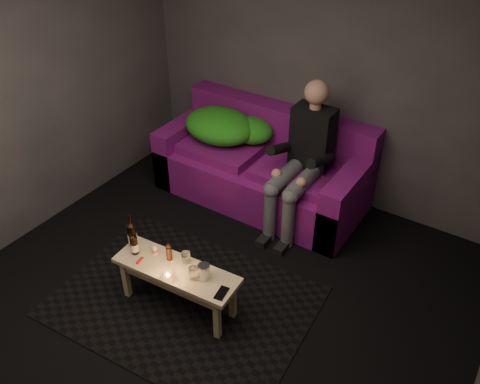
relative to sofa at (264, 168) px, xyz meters
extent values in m
plane|color=black|center=(0.42, -1.82, -0.33)|extent=(4.50, 4.50, 0.00)
plane|color=#434143|center=(0.42, 0.43, 0.97)|extent=(4.00, 0.00, 4.00)
cube|color=black|center=(0.24, -1.67, -0.32)|extent=(2.13, 1.62, 0.01)
cube|color=#6E0E6F|center=(0.00, -0.05, -0.11)|extent=(2.11, 0.95, 0.44)
cube|color=#6E0E6F|center=(0.00, 0.31, 0.35)|extent=(2.11, 0.23, 0.46)
cube|color=#6E0E6F|center=(-0.95, -0.05, 0.00)|extent=(0.21, 0.95, 0.65)
cube|color=#6E0E6F|center=(0.95, -0.05, 0.00)|extent=(0.21, 0.95, 0.65)
cube|color=#6E0E6F|center=(-0.44, -0.10, 0.16)|extent=(0.79, 0.63, 0.11)
cube|color=#6E0E6F|center=(0.44, -0.10, 0.16)|extent=(0.79, 0.63, 0.11)
ellipsoid|color=#29971B|center=(-0.51, -0.05, 0.37)|extent=(0.76, 0.59, 0.32)
ellipsoid|color=#29971B|center=(-0.21, 0.10, 0.34)|extent=(0.46, 0.38, 0.25)
ellipsoid|color=#29971B|center=(-0.74, 0.08, 0.29)|extent=(0.34, 0.27, 0.17)
cube|color=black|center=(0.51, 0.00, 0.53)|extent=(0.38, 0.23, 0.58)
sphere|color=tan|center=(0.51, 0.00, 0.97)|extent=(0.22, 0.22, 0.22)
cylinder|color=#4B4C55|center=(0.41, -0.33, 0.23)|extent=(0.15, 0.53, 0.15)
cylinder|color=#4B4C55|center=(0.60, -0.33, 0.23)|extent=(0.15, 0.53, 0.15)
cylinder|color=#4B4C55|center=(0.41, -0.58, -0.06)|extent=(0.12, 0.12, 0.54)
cylinder|color=#4B4C55|center=(0.60, -0.58, -0.06)|extent=(0.12, 0.12, 0.54)
cube|color=black|center=(0.41, -0.64, -0.30)|extent=(0.09, 0.23, 0.06)
cube|color=black|center=(0.60, -0.64, -0.30)|extent=(0.09, 0.23, 0.06)
cube|color=#CFBA79|center=(0.24, -1.72, 0.07)|extent=(1.04, 0.39, 0.04)
cube|color=#CFBA79|center=(0.24, -1.72, 0.00)|extent=(0.90, 0.31, 0.09)
cube|color=#CFBA79|center=(-0.18, -1.86, -0.14)|extent=(0.05, 0.05, 0.38)
cube|color=#CFBA79|center=(-0.20, -1.63, -0.14)|extent=(0.05, 0.05, 0.38)
cube|color=#CFBA79|center=(0.68, -1.80, -0.14)|extent=(0.05, 0.05, 0.38)
cube|color=#CFBA79|center=(0.67, -1.57, -0.14)|extent=(0.05, 0.05, 0.38)
cylinder|color=black|center=(-0.22, -1.69, 0.19)|extent=(0.07, 0.07, 0.20)
cylinder|color=white|center=(-0.22, -1.69, 0.16)|extent=(0.08, 0.08, 0.08)
cone|color=black|center=(-0.22, -1.69, 0.31)|extent=(0.07, 0.07, 0.03)
cylinder|color=black|center=(-0.22, -1.69, 0.34)|extent=(0.03, 0.03, 0.10)
cylinder|color=black|center=(-0.14, -1.76, 0.17)|extent=(0.06, 0.06, 0.17)
cylinder|color=white|center=(-0.14, -1.76, 0.15)|extent=(0.06, 0.06, 0.07)
cone|color=black|center=(-0.14, -1.76, 0.27)|extent=(0.06, 0.06, 0.03)
cylinder|color=black|center=(-0.14, -1.76, 0.30)|extent=(0.02, 0.02, 0.08)
cylinder|color=silver|center=(0.00, -1.68, 0.13)|extent=(0.04, 0.04, 0.09)
cylinder|color=black|center=(0.13, -1.67, 0.15)|extent=(0.05, 0.05, 0.12)
cylinder|color=white|center=(0.26, -1.61, 0.13)|extent=(0.08, 0.08, 0.09)
cylinder|color=white|center=(0.26, -1.84, 0.11)|extent=(0.06, 0.06, 0.05)
sphere|color=orange|center=(0.26, -1.84, 0.12)|extent=(0.02, 0.02, 0.02)
cylinder|color=white|center=(0.42, -1.72, 0.14)|extent=(0.09, 0.09, 0.10)
cylinder|color=silver|center=(0.48, -1.68, 0.15)|extent=(0.11, 0.11, 0.13)
cube|color=black|center=(0.69, -1.74, 0.09)|extent=(0.09, 0.15, 0.01)
cube|color=red|center=(-0.05, -1.81, 0.09)|extent=(0.04, 0.08, 0.01)
camera|label=1|loc=(2.22, -3.83, 2.82)|focal=38.00mm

